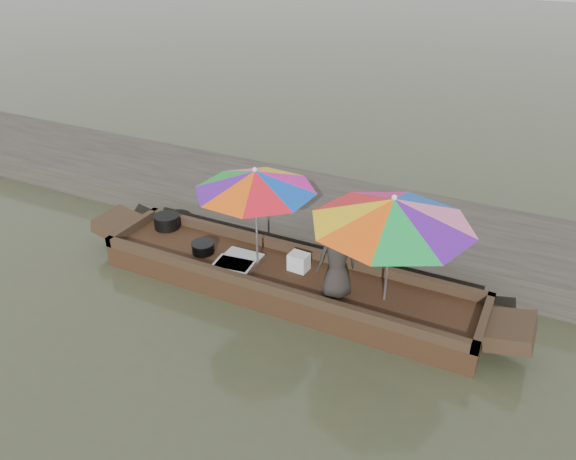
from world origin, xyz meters
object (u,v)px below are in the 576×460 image
at_px(supply_bag, 299,262).
at_px(vendor, 337,260).
at_px(tray_scallop, 242,258).
at_px(boat_hull, 285,282).
at_px(umbrella_bow, 256,218).
at_px(tray_crayfish, 234,266).
at_px(umbrella_stern, 389,250).
at_px(cooking_pot, 167,222).
at_px(charcoal_grill, 203,248).

bearing_deg(supply_bag, vendor, -25.62).
bearing_deg(tray_scallop, vendor, -7.49).
height_order(boat_hull, umbrella_bow, umbrella_bow).
relative_size(tray_crayfish, umbrella_stern, 0.27).
xyz_separation_m(tray_crayfish, tray_scallop, (-0.02, 0.27, -0.01)).
xyz_separation_m(boat_hull, umbrella_stern, (1.50, 0.00, 0.95)).
relative_size(tray_crayfish, supply_bag, 2.06).
relative_size(cooking_pot, supply_bag, 1.50).
relative_size(cooking_pot, vendor, 0.37).
xyz_separation_m(cooking_pot, umbrella_bow, (1.91, -0.34, 0.66)).
height_order(boat_hull, umbrella_stern, umbrella_stern).
xyz_separation_m(boat_hull, supply_bag, (0.15, 0.16, 0.30)).
bearing_deg(umbrella_bow, boat_hull, 0.00).
bearing_deg(tray_crayfish, vendor, 2.25).
distance_m(charcoal_grill, umbrella_stern, 2.96).
distance_m(tray_crayfish, supply_bag, 0.95).
bearing_deg(cooking_pot, tray_scallop, -10.97).
xyz_separation_m(tray_scallop, umbrella_bow, (0.28, -0.02, 0.74)).
bearing_deg(charcoal_grill, cooking_pot, 157.78).
bearing_deg(boat_hull, vendor, -12.23).
distance_m(charcoal_grill, vendor, 2.30).
height_order(tray_scallop, umbrella_stern, umbrella_stern).
bearing_deg(umbrella_stern, tray_scallop, 179.42).
bearing_deg(umbrella_bow, cooking_pot, 169.95).
distance_m(supply_bag, umbrella_stern, 1.51).
height_order(boat_hull, supply_bag, supply_bag).
xyz_separation_m(charcoal_grill, vendor, (2.24, -0.12, 0.48)).
relative_size(tray_crayfish, umbrella_bow, 0.34).
xyz_separation_m(boat_hull, cooking_pot, (-2.37, 0.34, 0.29)).
relative_size(cooking_pot, tray_scallop, 0.73).
bearing_deg(cooking_pot, umbrella_stern, -5.01).
bearing_deg(umbrella_stern, vendor, -163.41).
relative_size(tray_scallop, supply_bag, 2.06).
relative_size(boat_hull, umbrella_stern, 2.70).
relative_size(umbrella_bow, umbrella_stern, 0.82).
distance_m(tray_crayfish, charcoal_grill, 0.69).
bearing_deg(supply_bag, cooking_pot, 175.87).
distance_m(boat_hull, umbrella_stern, 1.78).
relative_size(tray_crayfish, tray_scallop, 1.00).
height_order(boat_hull, charcoal_grill, charcoal_grill).
distance_m(boat_hull, cooking_pot, 2.41).
height_order(vendor, umbrella_bow, umbrella_bow).
relative_size(tray_scallop, vendor, 0.51).
xyz_separation_m(charcoal_grill, umbrella_stern, (2.87, 0.07, 0.70)).
xyz_separation_m(charcoal_grill, supply_bag, (1.52, 0.22, 0.05)).
bearing_deg(umbrella_bow, tray_scallop, 175.40).
xyz_separation_m(tray_crayfish, charcoal_grill, (-0.66, 0.18, 0.03)).
xyz_separation_m(tray_scallop, supply_bag, (0.88, 0.14, 0.10)).
bearing_deg(tray_scallop, supply_bag, 8.74).
xyz_separation_m(boat_hull, umbrella_bow, (-0.45, 0.00, 0.95)).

